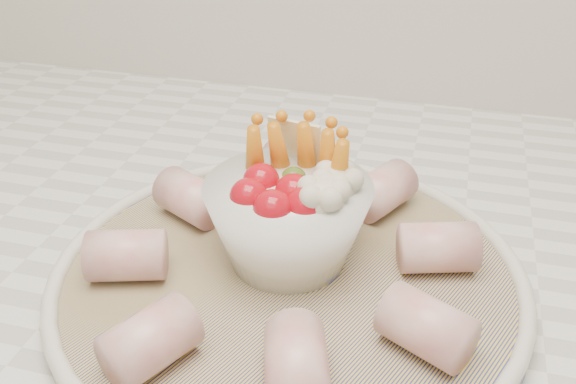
# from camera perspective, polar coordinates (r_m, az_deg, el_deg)

# --- Properties ---
(serving_platter) EXTENTS (0.46, 0.46, 0.02)m
(serving_platter) POSITION_cam_1_polar(r_m,az_deg,el_deg) (0.48, 0.03, -7.47)
(serving_platter) COLOR navy
(serving_platter) RESTS_ON kitchen_counter
(veggie_bowl) EXTENTS (0.12, 0.12, 0.10)m
(veggie_bowl) POSITION_cam_1_polar(r_m,az_deg,el_deg) (0.47, 0.22, -1.99)
(veggie_bowl) COLOR white
(veggie_bowl) RESTS_ON serving_platter
(cured_meat_rolls) EXTENTS (0.28, 0.29, 0.04)m
(cured_meat_rolls) POSITION_cam_1_polar(r_m,az_deg,el_deg) (0.47, -0.07, -5.25)
(cured_meat_rolls) COLOR #C0585E
(cured_meat_rolls) RESTS_ON serving_platter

